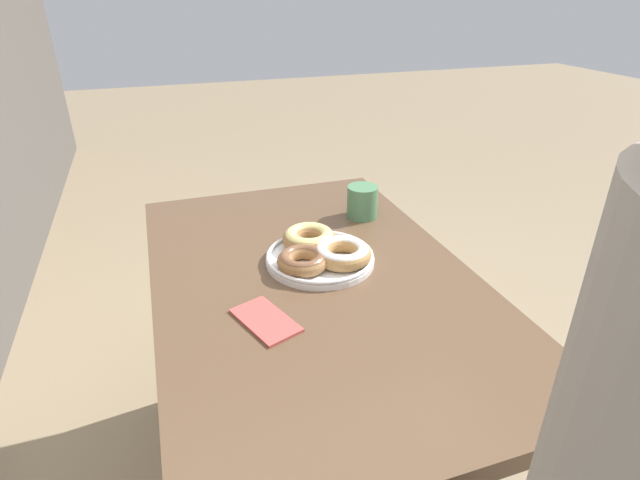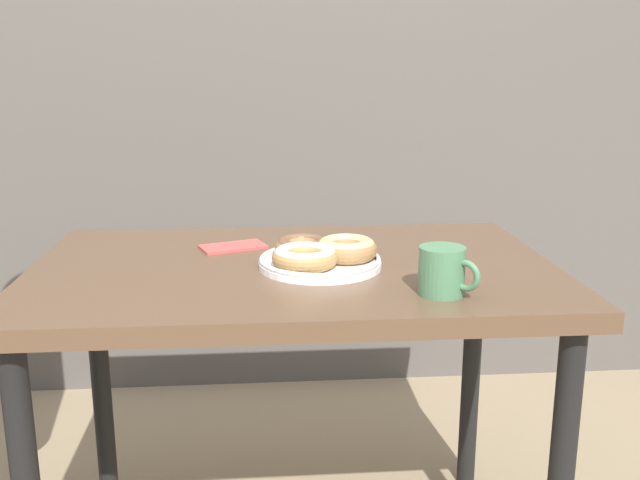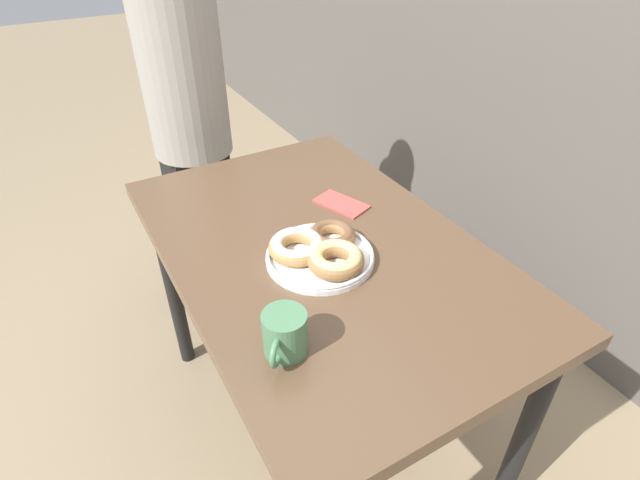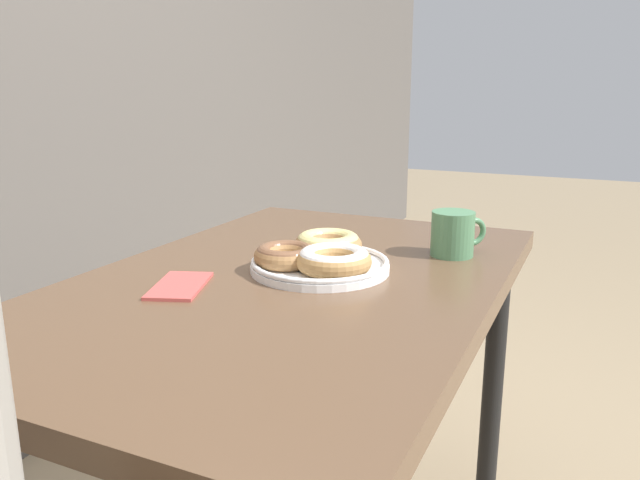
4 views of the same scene
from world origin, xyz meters
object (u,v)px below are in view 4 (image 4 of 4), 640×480
Objects in this scene: coffee_mug at (454,233)px; dining_table at (291,321)px; donut_plate at (320,256)px; napkin at (180,286)px.

dining_table is at bearing 139.02° from coffee_mug.
coffee_mug reaches higher than donut_plate.
donut_plate is at bearing -30.56° from dining_table.
donut_plate reaches higher than dining_table.
napkin is (-0.14, 0.15, 0.09)m from dining_table.
dining_table is at bearing 149.44° from donut_plate.
donut_plate is (0.06, -0.03, 0.12)m from dining_table.
coffee_mug is at bearing -43.15° from napkin.
napkin is at bearing 136.85° from coffee_mug.
donut_plate is 1.60× the size of napkin.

